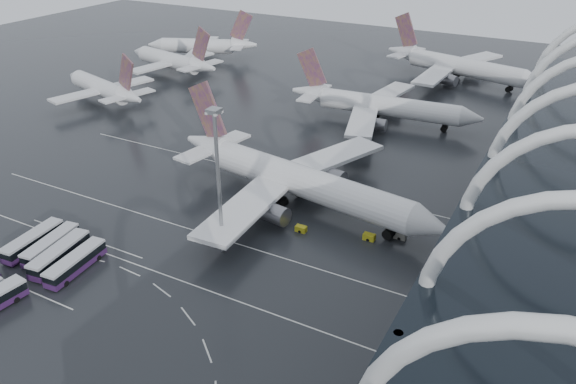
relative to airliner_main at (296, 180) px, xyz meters
The scene contains 21 objects.
ground 31.71m from the airliner_main, 98.75° to the right, with size 420.00×420.00×0.00m, color black.
lane_marking_near 33.65m from the airliner_main, 98.22° to the right, with size 120.00×0.25×0.01m, color silver.
lane_marking_mid 20.21m from the airliner_main, 104.13° to the right, with size 120.00×0.25×0.01m, color silver.
lane_marking_far 11.67m from the airliner_main, 117.46° to the left, with size 120.00×0.25×0.01m, color silver.
bus_bay_line_south 55.25m from the airliner_main, 121.53° to the right, with size 28.00×0.25×0.01m, color silver.
bus_bay_line_north 42.53m from the airliner_main, 132.97° to the right, with size 28.00×0.25×0.01m, color silver.
airliner_main is the anchor object (origin of this frame).
airliner_gate_b 53.72m from the airliner_main, 91.65° to the left, with size 55.11×49.44×19.13m.
airliner_gate_c 104.71m from the airliner_main, 85.52° to the left, with size 57.17×51.94×20.57m.
jet_remote_west 86.30m from the airliner_main, 160.63° to the left, with size 41.24×33.48×18.14m.
jet_remote_mid 104.05m from the airliner_main, 142.33° to the left, with size 43.91×35.55×19.16m.
jet_remote_far 122.71m from the airliner_main, 134.67° to the left, with size 42.22×34.41×18.99m.
bus_row_near_a 51.15m from the airliner_main, 132.04° to the right, with size 3.82×12.81×3.11m.
bus_row_near_b 48.12m from the airliner_main, 129.01° to the right, with size 4.34×12.57×3.03m.
bus_row_near_c 46.98m from the airliner_main, 124.29° to the right, with size 4.64×13.29×3.20m.
bus_row_near_d 45.09m from the airliner_main, 119.40° to the right, with size 3.95×12.80×3.10m.
floodlight_mast 25.16m from the airliner_main, 98.66° to the right, with size 2.09×2.09×27.24m.
gse_cart_belly_a 20.20m from the airliner_main, 17.46° to the right, with size 2.23×1.31×1.21m, color #AAA116.
gse_cart_belly_b 24.34m from the airliner_main, ahead, with size 2.24×1.32×1.22m, color slate.
gse_cart_belly_c 12.18m from the airliner_main, 56.95° to the right, with size 2.13×1.26×1.16m, color #AAA116.
gse_cart_belly_e 12.90m from the airliner_main, 17.47° to the left, with size 2.50×1.48×1.36m, color #AAA116.
Camera 1 is at (52.30, -60.56, 57.42)m, focal length 35.00 mm.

